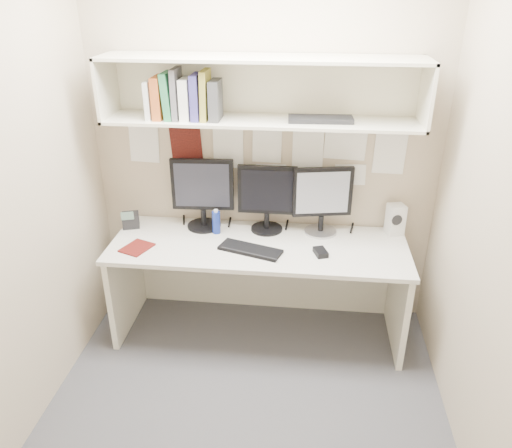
# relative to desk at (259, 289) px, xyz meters

# --- Properties ---
(floor) EXTENTS (2.40, 2.00, 0.01)m
(floor) POSITION_rel_desk_xyz_m (0.00, -0.65, -0.37)
(floor) COLOR #444449
(floor) RESTS_ON ground
(wall_back) EXTENTS (2.40, 0.02, 2.60)m
(wall_back) POSITION_rel_desk_xyz_m (0.00, 0.35, 0.93)
(wall_back) COLOR tan
(wall_back) RESTS_ON ground
(wall_front) EXTENTS (2.40, 0.02, 2.60)m
(wall_front) POSITION_rel_desk_xyz_m (0.00, -1.65, 0.93)
(wall_front) COLOR tan
(wall_front) RESTS_ON ground
(wall_left) EXTENTS (0.02, 2.00, 2.60)m
(wall_left) POSITION_rel_desk_xyz_m (-1.20, -0.65, 0.93)
(wall_left) COLOR tan
(wall_left) RESTS_ON ground
(wall_right) EXTENTS (0.02, 2.00, 2.60)m
(wall_right) POSITION_rel_desk_xyz_m (1.20, -0.65, 0.93)
(wall_right) COLOR tan
(wall_right) RESTS_ON ground
(desk) EXTENTS (2.00, 0.70, 0.73)m
(desk) POSITION_rel_desk_xyz_m (0.00, 0.00, 0.00)
(desk) COLOR beige
(desk) RESTS_ON floor
(overhead_hutch) EXTENTS (2.00, 0.38, 0.40)m
(overhead_hutch) POSITION_rel_desk_xyz_m (0.00, 0.21, 1.35)
(overhead_hutch) COLOR beige
(overhead_hutch) RESTS_ON wall_back
(pinned_papers) EXTENTS (1.92, 0.01, 0.48)m
(pinned_papers) POSITION_rel_desk_xyz_m (0.00, 0.34, 0.88)
(pinned_papers) COLOR white
(pinned_papers) RESTS_ON wall_back
(monitor_left) EXTENTS (0.44, 0.24, 0.51)m
(monitor_left) POSITION_rel_desk_xyz_m (-0.42, 0.22, 0.64)
(monitor_left) COLOR black
(monitor_left) RESTS_ON desk
(monitor_center) EXTENTS (0.41, 0.22, 0.48)m
(monitor_center) POSITION_rel_desk_xyz_m (0.04, 0.22, 0.62)
(monitor_center) COLOR black
(monitor_center) RESTS_ON desk
(monitor_right) EXTENTS (0.41, 0.23, 0.48)m
(monitor_right) POSITION_rel_desk_xyz_m (0.42, 0.22, 0.62)
(monitor_right) COLOR #A5A5AA
(monitor_right) RESTS_ON desk
(keyboard) EXTENTS (0.44, 0.27, 0.02)m
(keyboard) POSITION_rel_desk_xyz_m (-0.04, -0.11, 0.37)
(keyboard) COLOR black
(keyboard) RESTS_ON desk
(mouse) EXTENTS (0.10, 0.13, 0.03)m
(mouse) POSITION_rel_desk_xyz_m (0.41, -0.11, 0.38)
(mouse) COLOR black
(mouse) RESTS_ON desk
(speaker) EXTENTS (0.13, 0.14, 0.22)m
(speaker) POSITION_rel_desk_xyz_m (0.93, 0.25, 0.47)
(speaker) COLOR silver
(speaker) RESTS_ON desk
(blue_bottle) EXTENTS (0.06, 0.06, 0.18)m
(blue_bottle) POSITION_rel_desk_xyz_m (-0.31, 0.13, 0.45)
(blue_bottle) COLOR navy
(blue_bottle) RESTS_ON desk
(maroon_notebook) EXTENTS (0.22, 0.24, 0.01)m
(maroon_notebook) POSITION_rel_desk_xyz_m (-0.80, -0.16, 0.37)
(maroon_notebook) COLOR #52110E
(maroon_notebook) RESTS_ON desk
(desk_phone) EXTENTS (0.14, 0.14, 0.14)m
(desk_phone) POSITION_rel_desk_xyz_m (-0.94, 0.15, 0.42)
(desk_phone) COLOR black
(desk_phone) RESTS_ON desk
(book_stack) EXTENTS (0.46, 0.19, 0.31)m
(book_stack) POSITION_rel_desk_xyz_m (-0.48, 0.11, 1.31)
(book_stack) COLOR silver
(book_stack) RESTS_ON overhead_hutch
(hutch_tray) EXTENTS (0.41, 0.17, 0.03)m
(hutch_tray) POSITION_rel_desk_xyz_m (0.37, 0.14, 1.19)
(hutch_tray) COLOR black
(hutch_tray) RESTS_ON overhead_hutch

